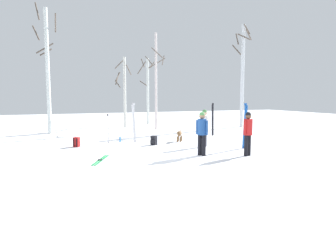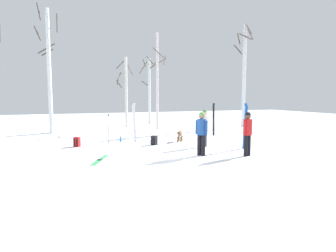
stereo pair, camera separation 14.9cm
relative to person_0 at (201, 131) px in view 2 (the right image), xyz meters
name	(u,v)px [view 2 (the right image)]	position (x,y,z in m)	size (l,w,h in m)	color
ground_plane	(165,157)	(-1.39, 0.29, -0.98)	(60.00, 60.00, 0.00)	white
person_0	(201,131)	(0.00, 0.00, 0.00)	(0.34, 0.45, 1.72)	black
person_1	(205,126)	(1.06, 1.77, 0.00)	(0.43, 0.36, 1.72)	#4C4C56
person_2	(248,131)	(1.66, -0.67, 0.00)	(0.49, 0.34, 1.72)	black
dog	(180,134)	(0.60, 3.59, -0.59)	(0.51, 0.79, 0.57)	brown
ski_pair_planted_0	(245,126)	(2.53, 0.74, 0.02)	(0.15, 0.16, 2.01)	blue
ski_pair_planted_1	(214,120)	(3.34, 5.01, -0.03)	(0.17, 0.04, 1.91)	black
ski_pair_planted_2	(134,123)	(-1.59, 4.32, 0.00)	(0.22, 0.09, 1.98)	white
ski_pair_lying_0	(100,160)	(-3.83, 0.57, -0.97)	(0.87, 1.65, 0.05)	green
ski_poles_0	(108,128)	(-2.92, 4.18, -0.20)	(0.07, 0.22, 1.46)	#B2B2BC
backpack_0	(154,140)	(-0.95, 3.07, -0.77)	(0.34, 0.33, 0.44)	black
backpack_1	(77,142)	(-4.43, 3.86, -0.77)	(0.34, 0.34, 0.44)	red
water_bottle_0	(121,139)	(-2.27, 4.52, -0.85)	(0.07, 0.07, 0.28)	#1E72BF
birch_tree_1	(49,68)	(-5.62, 9.45, 3.03)	(1.38, 1.42, 7.91)	silver
birch_tree_2	(126,90)	(-0.47, 11.39, 1.76)	(1.31, 1.34, 5.16)	silver
birch_tree_3	(157,80)	(1.31, 9.34, 2.44)	(1.42, 1.42, 6.61)	silver
birch_tree_4	(149,89)	(1.92, 13.34, 1.88)	(1.43, 1.45, 5.38)	silver
birch_tree_5	(244,73)	(7.85, 8.61, 3.02)	(1.26, 1.30, 7.55)	silver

